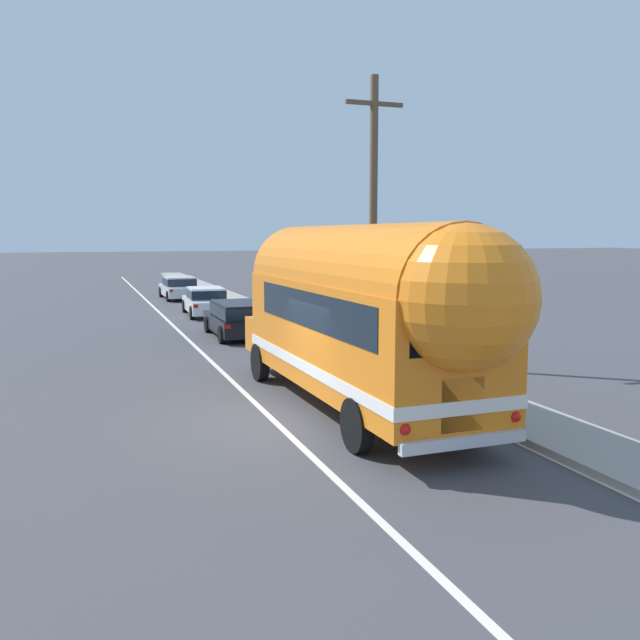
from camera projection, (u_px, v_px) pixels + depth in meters
The scene contains 8 objects.
ground_plane at pixel (276, 422), 14.07m from camera, with size 300.00×300.00×0.00m, color #424247.
lane_markings at pixel (235, 337), 25.88m from camera, with size 4.05×80.00×0.01m.
sidewalk_slab at pixel (327, 338), 25.02m from camera, with size 1.89×90.00×0.15m, color gray.
utility_pole at pixel (373, 217), 19.95m from camera, with size 1.80×0.24×8.50m.
painted_bus at pixel (365, 310), 14.37m from camera, with size 2.73×10.98×4.12m.
car_lead at pixel (238, 317), 25.61m from camera, with size 1.96×4.41×1.37m.
car_second at pixel (206, 300), 32.66m from camera, with size 2.05×4.59×1.37m.
car_third at pixel (179, 287), 41.05m from camera, with size 2.06×4.69×1.37m.
Camera 1 is at (-3.75, -13.19, 3.90)m, focal length 37.73 mm.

